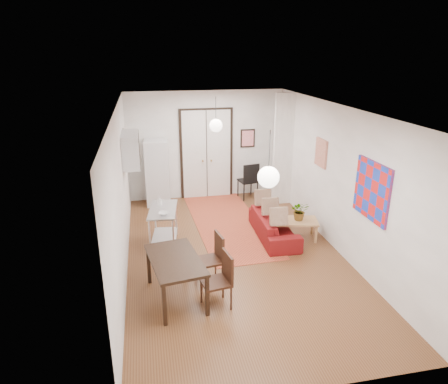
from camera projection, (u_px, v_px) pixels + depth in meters
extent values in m
plane|color=brown|center=(234.00, 254.00, 8.03)|extent=(7.00, 7.00, 0.00)
cube|color=silver|center=(236.00, 109.00, 7.06)|extent=(4.20, 7.00, 0.02)
cube|color=white|center=(206.00, 145.00, 10.77)|extent=(4.20, 0.02, 2.90)
cube|color=white|center=(307.00, 289.00, 4.31)|extent=(4.20, 0.02, 2.90)
cube|color=white|center=(121.00, 194.00, 7.15)|extent=(0.02, 7.00, 2.90)
cube|color=white|center=(338.00, 180.00, 7.94)|extent=(0.02, 7.00, 2.90)
cube|color=silver|center=(207.00, 155.00, 10.82)|extent=(1.44, 0.06, 2.50)
cube|color=white|center=(283.00, 150.00, 10.24)|extent=(0.50, 0.10, 2.90)
cube|color=silver|center=(131.00, 149.00, 8.42)|extent=(0.35, 1.00, 0.70)
cube|color=red|center=(372.00, 191.00, 6.71)|extent=(0.05, 1.00, 1.00)
cube|color=beige|center=(321.00, 153.00, 8.55)|extent=(0.05, 0.50, 0.60)
cube|color=red|center=(248.00, 138.00, 10.91)|extent=(0.40, 0.03, 0.50)
cube|color=#A77A45|center=(124.00, 142.00, 8.84)|extent=(0.03, 0.44, 0.54)
sphere|color=white|center=(216.00, 126.00, 9.12)|extent=(0.30, 0.30, 0.30)
cylinder|color=black|center=(216.00, 108.00, 8.99)|extent=(0.01, 0.01, 0.50)
sphere|color=white|center=(268.00, 177.00, 5.43)|extent=(0.30, 0.30, 0.30)
cylinder|color=black|center=(270.00, 148.00, 5.29)|extent=(0.01, 0.01, 0.50)
cube|color=#BA502E|center=(227.00, 223.00, 9.49)|extent=(1.69, 4.10, 0.01)
imported|color=maroon|center=(274.00, 226.00, 8.70)|extent=(1.81, 0.75, 0.53)
cube|color=tan|center=(295.00, 221.00, 8.59)|extent=(1.06, 0.74, 0.04)
cube|color=tan|center=(279.00, 236.00, 8.39)|extent=(0.06, 0.06, 0.39)
cube|color=tan|center=(317.00, 232.00, 8.55)|extent=(0.06, 0.06, 0.39)
cube|color=tan|center=(272.00, 228.00, 8.78)|extent=(0.06, 0.06, 0.39)
cube|color=tan|center=(309.00, 224.00, 8.94)|extent=(0.06, 0.06, 0.39)
imported|color=#347032|center=(300.00, 211.00, 8.53)|extent=(0.44, 0.40, 0.42)
cube|color=silver|center=(163.00, 210.00, 8.14)|extent=(0.68, 1.14, 0.04)
cube|color=silver|center=(164.00, 238.00, 8.36)|extent=(0.64, 1.09, 0.03)
cylinder|color=silver|center=(154.00, 239.00, 7.78)|extent=(0.04, 0.04, 0.81)
cylinder|color=silver|center=(177.00, 237.00, 7.86)|extent=(0.04, 0.04, 0.81)
cylinder|color=silver|center=(152.00, 219.00, 8.69)|extent=(0.04, 0.04, 0.81)
cylinder|color=silver|center=(173.00, 217.00, 8.78)|extent=(0.04, 0.04, 0.81)
imported|color=silver|center=(164.00, 213.00, 7.85)|extent=(0.24, 0.24, 0.05)
imported|color=#55A6B8|center=(160.00, 201.00, 8.33)|extent=(0.10, 0.10, 0.17)
cube|color=silver|center=(158.00, 173.00, 10.40)|extent=(0.64, 0.64, 1.72)
cube|color=black|center=(175.00, 260.00, 6.39)|extent=(0.96, 1.43, 0.05)
cube|color=black|center=(157.00, 305.00, 5.88)|extent=(0.07, 0.07, 0.68)
cube|color=black|center=(202.00, 299.00, 6.00)|extent=(0.07, 0.07, 0.68)
cube|color=black|center=(154.00, 263.00, 7.02)|extent=(0.07, 0.07, 0.68)
cube|color=black|center=(192.00, 260.00, 7.14)|extent=(0.07, 0.07, 0.68)
cube|color=#382012|center=(209.00, 261.00, 6.92)|extent=(0.50, 0.48, 0.04)
cube|color=#382012|center=(207.00, 243.00, 7.01)|extent=(0.11, 0.42, 0.46)
cylinder|color=#382012|center=(200.00, 278.00, 6.78)|extent=(0.03, 0.03, 0.44)
cylinder|color=#382012|center=(221.00, 276.00, 6.85)|extent=(0.03, 0.03, 0.44)
cylinder|color=#382012|center=(197.00, 267.00, 7.13)|extent=(0.03, 0.03, 0.44)
cylinder|color=#382012|center=(217.00, 265.00, 7.20)|extent=(0.03, 0.03, 0.44)
cube|color=#382012|center=(216.00, 282.00, 6.27)|extent=(0.50, 0.48, 0.04)
cube|color=#382012|center=(214.00, 262.00, 6.37)|extent=(0.11, 0.42, 0.46)
cylinder|color=#382012|center=(207.00, 303.00, 6.14)|extent=(0.03, 0.03, 0.44)
cylinder|color=#382012|center=(229.00, 300.00, 6.20)|extent=(0.03, 0.03, 0.44)
cylinder|color=#382012|center=(203.00, 289.00, 6.48)|extent=(0.03, 0.03, 0.44)
cylinder|color=#382012|center=(225.00, 287.00, 6.55)|extent=(0.03, 0.03, 0.44)
cube|color=black|center=(248.00, 181.00, 10.93)|extent=(0.54, 0.54, 0.04)
cube|color=black|center=(246.00, 169.00, 11.04)|extent=(0.46, 0.12, 0.50)
cylinder|color=black|center=(242.00, 192.00, 10.79)|extent=(0.03, 0.03, 0.50)
cylinder|color=black|center=(257.00, 191.00, 10.87)|extent=(0.03, 0.03, 0.50)
cylinder|color=black|center=(239.00, 187.00, 11.17)|extent=(0.03, 0.03, 0.50)
cylinder|color=black|center=(253.00, 187.00, 11.24)|extent=(0.03, 0.03, 0.50)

